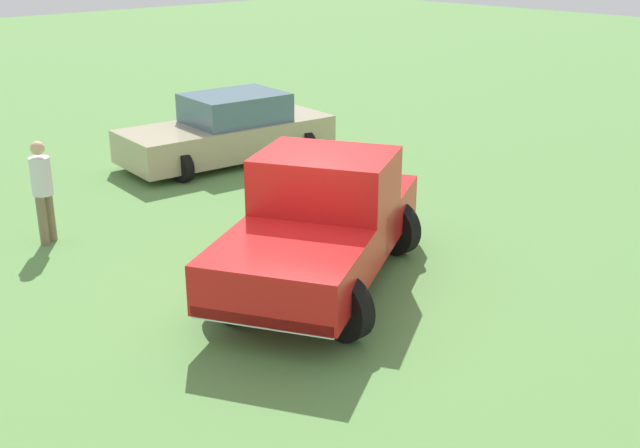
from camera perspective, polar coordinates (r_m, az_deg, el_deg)
ground_plane at (r=11.11m, az=-0.83°, el=-4.39°), size 80.00×80.00×0.00m
pickup_truck at (r=10.87m, az=0.18°, el=0.46°), size 3.77×4.80×1.83m
sedan_near at (r=17.13m, az=-6.61°, el=6.70°), size 2.41×4.73×1.45m
person_visitor at (r=13.02m, az=-19.48°, el=2.57°), size 0.43×0.43×1.66m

